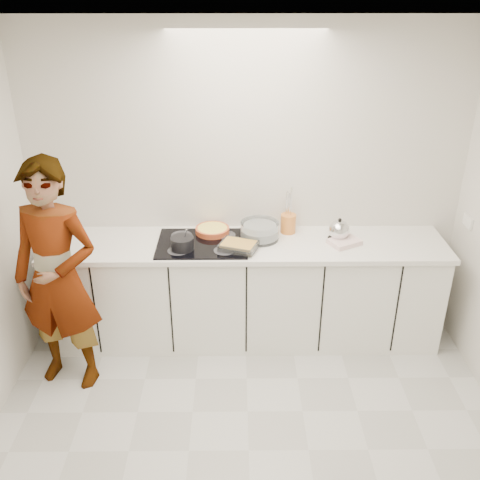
{
  "coord_description": "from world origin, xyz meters",
  "views": [
    {
      "loc": [
        -0.08,
        -2.57,
        2.84
      ],
      "look_at": [
        -0.05,
        1.05,
        1.05
      ],
      "focal_mm": 40.0,
      "sensor_mm": 36.0,
      "label": 1
    }
  ],
  "objects_px": {
    "baking_dish": "(239,246)",
    "saucepan": "(182,243)",
    "hob": "(202,243)",
    "kettle": "(339,231)",
    "utensil_crock": "(288,223)",
    "tart_dish": "(212,230)",
    "mixing_bowl": "(260,231)",
    "cook": "(58,278)"
  },
  "relations": [
    {
      "from": "utensil_crock",
      "to": "mixing_bowl",
      "type": "bearing_deg",
      "value": -152.56
    },
    {
      "from": "baking_dish",
      "to": "kettle",
      "type": "height_order",
      "value": "kettle"
    },
    {
      "from": "baking_dish",
      "to": "saucepan",
      "type": "bearing_deg",
      "value": 179.66
    },
    {
      "from": "baking_dish",
      "to": "cook",
      "type": "height_order",
      "value": "cook"
    },
    {
      "from": "tart_dish",
      "to": "cook",
      "type": "height_order",
      "value": "cook"
    },
    {
      "from": "tart_dish",
      "to": "saucepan",
      "type": "distance_m",
      "value": 0.37
    },
    {
      "from": "saucepan",
      "to": "mixing_bowl",
      "type": "distance_m",
      "value": 0.65
    },
    {
      "from": "baking_dish",
      "to": "mixing_bowl",
      "type": "relative_size",
      "value": 0.82
    },
    {
      "from": "hob",
      "to": "cook",
      "type": "relative_size",
      "value": 0.4
    },
    {
      "from": "mixing_bowl",
      "to": "kettle",
      "type": "height_order",
      "value": "kettle"
    },
    {
      "from": "utensil_crock",
      "to": "hob",
      "type": "bearing_deg",
      "value": -162.71
    },
    {
      "from": "utensil_crock",
      "to": "saucepan",
      "type": "bearing_deg",
      "value": -158.79
    },
    {
      "from": "hob",
      "to": "cook",
      "type": "height_order",
      "value": "cook"
    },
    {
      "from": "saucepan",
      "to": "baking_dish",
      "type": "height_order",
      "value": "saucepan"
    },
    {
      "from": "baking_dish",
      "to": "kettle",
      "type": "xyz_separation_m",
      "value": [
        0.81,
        0.17,
        0.04
      ]
    },
    {
      "from": "baking_dish",
      "to": "mixing_bowl",
      "type": "distance_m",
      "value": 0.27
    },
    {
      "from": "baking_dish",
      "to": "kettle",
      "type": "bearing_deg",
      "value": 12.11
    },
    {
      "from": "tart_dish",
      "to": "saucepan",
      "type": "xyz_separation_m",
      "value": [
        -0.22,
        -0.3,
        0.02
      ]
    },
    {
      "from": "kettle",
      "to": "mixing_bowl",
      "type": "bearing_deg",
      "value": 176.96
    },
    {
      "from": "tart_dish",
      "to": "kettle",
      "type": "distance_m",
      "value": 1.04
    },
    {
      "from": "baking_dish",
      "to": "mixing_bowl",
      "type": "xyz_separation_m",
      "value": [
        0.17,
        0.21,
        0.02
      ]
    },
    {
      "from": "utensil_crock",
      "to": "tart_dish",
      "type": "bearing_deg",
      "value": -176.89
    },
    {
      "from": "hob",
      "to": "utensil_crock",
      "type": "bearing_deg",
      "value": 17.29
    },
    {
      "from": "hob",
      "to": "tart_dish",
      "type": "bearing_deg",
      "value": 68.34
    },
    {
      "from": "hob",
      "to": "saucepan",
      "type": "relative_size",
      "value": 3.04
    },
    {
      "from": "saucepan",
      "to": "kettle",
      "type": "xyz_separation_m",
      "value": [
        1.25,
        0.17,
        0.02
      ]
    },
    {
      "from": "cook",
      "to": "tart_dish",
      "type": "bearing_deg",
      "value": 44.69
    },
    {
      "from": "saucepan",
      "to": "utensil_crock",
      "type": "bearing_deg",
      "value": 21.21
    },
    {
      "from": "baking_dish",
      "to": "utensil_crock",
      "type": "xyz_separation_m",
      "value": [
        0.42,
        0.33,
        0.04
      ]
    },
    {
      "from": "tart_dish",
      "to": "baking_dish",
      "type": "xyz_separation_m",
      "value": [
        0.22,
        -0.3,
        0.0
      ]
    },
    {
      "from": "mixing_bowl",
      "to": "cook",
      "type": "relative_size",
      "value": 0.23
    },
    {
      "from": "hob",
      "to": "tart_dish",
      "type": "distance_m",
      "value": 0.2
    },
    {
      "from": "tart_dish",
      "to": "mixing_bowl",
      "type": "xyz_separation_m",
      "value": [
        0.39,
        -0.09,
        0.03
      ]
    },
    {
      "from": "hob",
      "to": "kettle",
      "type": "distance_m",
      "value": 1.11
    },
    {
      "from": "utensil_crock",
      "to": "cook",
      "type": "distance_m",
      "value": 1.87
    },
    {
      "from": "saucepan",
      "to": "mixing_bowl",
      "type": "xyz_separation_m",
      "value": [
        0.61,
        0.21,
        0.0
      ]
    },
    {
      "from": "hob",
      "to": "tart_dish",
      "type": "relative_size",
      "value": 1.93
    },
    {
      "from": "hob",
      "to": "baking_dish",
      "type": "height_order",
      "value": "baking_dish"
    },
    {
      "from": "kettle",
      "to": "utensil_crock",
      "type": "bearing_deg",
      "value": 157.99
    },
    {
      "from": "hob",
      "to": "saucepan",
      "type": "height_order",
      "value": "saucepan"
    },
    {
      "from": "hob",
      "to": "cook",
      "type": "xyz_separation_m",
      "value": [
        -1.01,
        -0.5,
        -0.02
      ]
    },
    {
      "from": "tart_dish",
      "to": "saucepan",
      "type": "relative_size",
      "value": 1.58
    }
  ]
}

